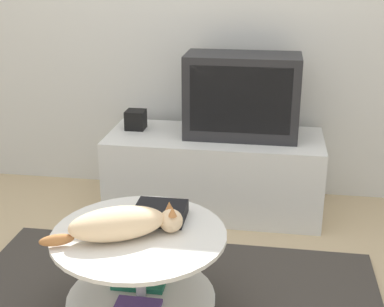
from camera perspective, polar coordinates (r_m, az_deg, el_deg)
The scene contains 6 objects.
tv_stand at distance 3.34m, azimuth 2.38°, elevation -2.06°, with size 1.31×0.54×0.49m.
tv at distance 3.20m, azimuth 5.35°, elevation 6.13°, with size 0.67×0.32×0.49m.
speaker at distance 3.39m, azimuth -6.03°, elevation 3.61°, with size 0.12×0.12×0.12m.
coffee_table at distance 2.30m, azimuth -5.57°, elevation -11.78°, with size 0.72×0.72×0.43m.
dvd_box at distance 2.32m, azimuth -3.40°, elevation -6.30°, with size 0.22×0.19×0.06m.
cat at distance 2.16m, azimuth -7.49°, elevation -7.42°, with size 0.53×0.30×0.14m.
Camera 1 is at (0.43, -1.82, 1.51)m, focal length 50.00 mm.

